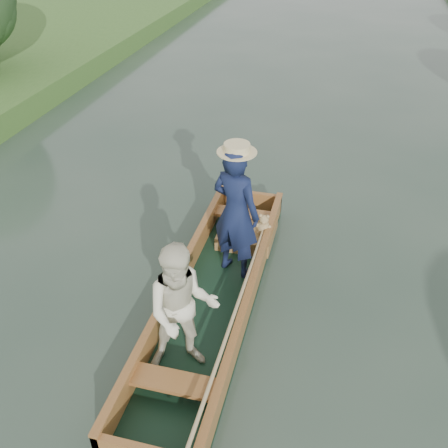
# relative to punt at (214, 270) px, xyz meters

# --- Properties ---
(ground) EXTENTS (120.00, 120.00, 0.00)m
(ground) POSITION_rel_punt_xyz_m (-0.04, 0.08, -0.69)
(ground) COLOR #283D30
(ground) RESTS_ON ground
(trees_far) EXTENTS (22.13, 9.11, 4.52)m
(trees_far) POSITION_rel_punt_xyz_m (1.48, 7.46, 1.93)
(trees_far) COLOR #47331E
(trees_far) RESTS_ON ground
(punt) EXTENTS (1.13, 5.13, 2.10)m
(punt) POSITION_rel_punt_xyz_m (0.00, 0.00, 0.00)
(punt) COLOR black
(punt) RESTS_ON ground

